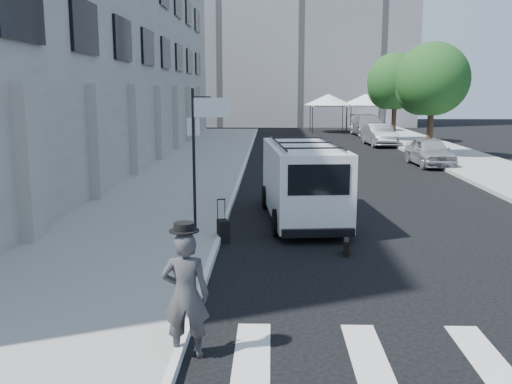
# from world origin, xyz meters

# --- Properties ---
(ground) EXTENTS (120.00, 120.00, 0.00)m
(ground) POSITION_xyz_m (0.00, 0.00, 0.00)
(ground) COLOR black
(ground) RESTS_ON ground
(sidewalk_left) EXTENTS (4.50, 48.00, 0.15)m
(sidewalk_left) POSITION_xyz_m (-4.25, 16.00, 0.07)
(sidewalk_left) COLOR gray
(sidewalk_left) RESTS_ON ground
(sidewalk_right) EXTENTS (4.00, 56.00, 0.15)m
(sidewalk_right) POSITION_xyz_m (9.00, 20.00, 0.07)
(sidewalk_right) COLOR gray
(sidewalk_right) RESTS_ON ground
(building_left) EXTENTS (10.00, 44.00, 12.00)m
(building_left) POSITION_xyz_m (-11.50, 18.00, 6.00)
(building_left) COLOR gray
(building_left) RESTS_ON ground
(building_far) EXTENTS (22.00, 12.00, 25.00)m
(building_far) POSITION_xyz_m (2.00, 50.00, 12.50)
(building_far) COLOR slate
(building_far) RESTS_ON ground
(sign_pole) EXTENTS (1.03, 0.07, 3.50)m
(sign_pole) POSITION_xyz_m (-2.36, 3.20, 2.65)
(sign_pole) COLOR black
(sign_pole) RESTS_ON sidewalk_left
(tree_near) EXTENTS (3.80, 3.83, 6.03)m
(tree_near) POSITION_xyz_m (7.50, 20.15, 3.97)
(tree_near) COLOR black
(tree_near) RESTS_ON ground
(tree_far) EXTENTS (3.80, 3.83, 6.03)m
(tree_far) POSITION_xyz_m (7.50, 29.15, 3.97)
(tree_far) COLOR black
(tree_far) RESTS_ON ground
(tent_left) EXTENTS (4.00, 4.00, 3.20)m
(tent_left) POSITION_xyz_m (4.00, 38.00, 2.71)
(tent_left) COLOR black
(tent_left) RESTS_ON ground
(tent_right) EXTENTS (4.00, 4.00, 3.20)m
(tent_right) POSITION_xyz_m (7.20, 38.50, 2.71)
(tent_right) COLOR black
(tent_right) RESTS_ON ground
(businessman) EXTENTS (0.67, 0.46, 1.78)m
(businessman) POSITION_xyz_m (-1.90, -3.00, 0.89)
(businessman) COLOR #38383A
(businessman) RESTS_ON ground
(briefcase) EXTENTS (0.18, 0.45, 0.34)m
(briefcase) POSITION_xyz_m (0.94, 2.00, 0.17)
(briefcase) COLOR black
(briefcase) RESTS_ON ground
(suitcase) EXTENTS (0.34, 0.42, 1.03)m
(suitcase) POSITION_xyz_m (-1.90, 2.99, 0.27)
(suitcase) COLOR black
(suitcase) RESTS_ON ground
(cargo_van) EXTENTS (2.35, 5.71, 2.12)m
(cargo_van) POSITION_xyz_m (0.12, 5.45, 1.10)
(cargo_van) COLOR white
(cargo_van) RESTS_ON ground
(parked_car_a) EXTENTS (1.79, 4.04, 1.35)m
(parked_car_a) POSITION_xyz_m (6.80, 16.93, 0.68)
(parked_car_a) COLOR #9C9EA3
(parked_car_a) RESTS_ON ground
(parked_car_b) EXTENTS (1.77, 4.34, 1.40)m
(parked_car_b) POSITION_xyz_m (6.20, 26.63, 0.70)
(parked_car_b) COLOR slate
(parked_car_b) RESTS_ON ground
(parked_car_c) EXTENTS (2.52, 5.67, 1.62)m
(parked_car_c) POSITION_xyz_m (6.80, 34.41, 0.81)
(parked_car_c) COLOR gray
(parked_car_c) RESTS_ON ground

